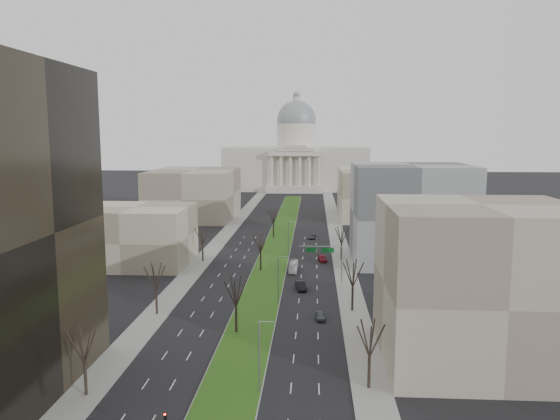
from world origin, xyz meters
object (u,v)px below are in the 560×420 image
at_px(car_grey_far, 312,237).
at_px(car_black, 301,286).
at_px(car_grey_near, 320,316).
at_px(car_red, 322,259).
at_px(box_van, 293,266).

bearing_deg(car_grey_far, car_black, -84.48).
bearing_deg(car_black, car_grey_far, 77.74).
bearing_deg(car_grey_far, car_grey_near, -80.94).
xyz_separation_m(car_red, box_van, (-6.81, -10.11, 0.42)).
bearing_deg(box_van, car_red, 57.19).
relative_size(car_black, car_red, 1.10).
distance_m(car_black, car_grey_far, 54.77).
relative_size(car_grey_near, car_grey_far, 0.89).
bearing_deg(car_black, car_red, 69.37).
bearing_deg(car_black, car_grey_near, -87.95).
bearing_deg(car_red, car_grey_near, -99.26).
xyz_separation_m(car_grey_near, car_red, (0.98, 43.05, 0.00)).
bearing_deg(car_grey_near, box_van, 95.50).
height_order(car_black, car_grey_far, car_black).
xyz_separation_m(car_red, car_grey_far, (-2.59, 29.39, -0.06)).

